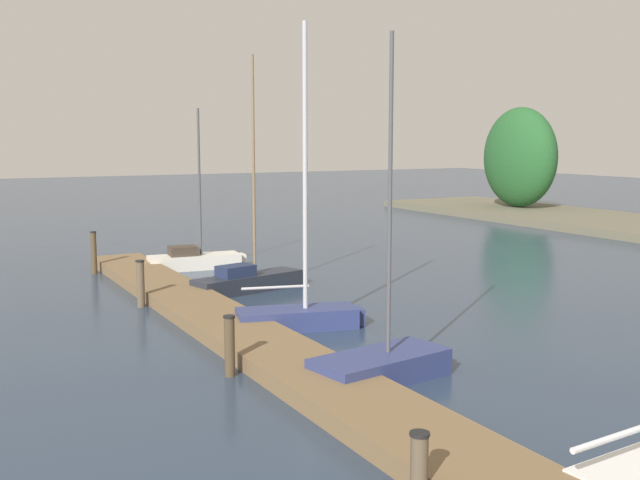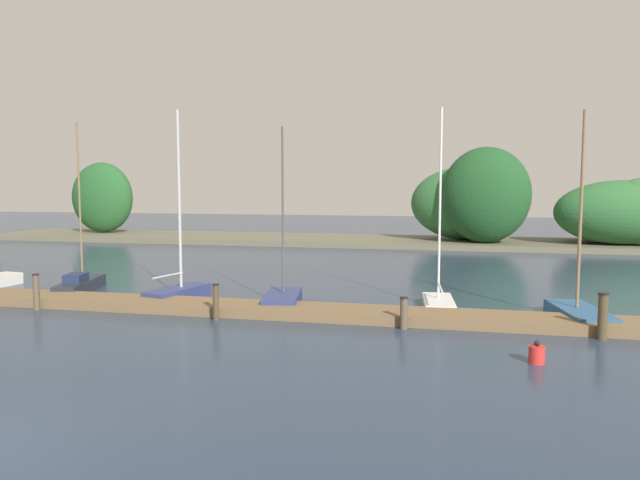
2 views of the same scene
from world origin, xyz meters
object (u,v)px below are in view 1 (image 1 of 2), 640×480
at_px(mooring_piling_1, 141,284).
at_px(sailboat_1, 250,279).
at_px(mooring_piling_0, 94,252).
at_px(mooring_piling_3, 419,470).
at_px(sailboat_3, 385,363).
at_px(sailboat_0, 197,259).
at_px(mooring_piling_2, 230,346).
at_px(sailboat_2, 302,310).

bearing_deg(mooring_piling_1, sailboat_1, 100.49).
xyz_separation_m(mooring_piling_0, mooring_piling_3, (19.28, 0.05, -0.23)).
bearing_deg(sailboat_3, sailboat_1, 74.04).
xyz_separation_m(sailboat_0, mooring_piling_0, (-0.67, -3.50, 0.39)).
bearing_deg(mooring_piling_2, mooring_piling_1, 179.20).
bearing_deg(sailboat_3, mooring_piling_2, 139.48).
height_order(mooring_piling_2, mooring_piling_3, mooring_piling_2).
bearing_deg(sailboat_1, mooring_piling_2, -129.20).
xyz_separation_m(sailboat_0, mooring_piling_3, (18.61, -3.44, 0.16)).
relative_size(sailboat_0, sailboat_1, 0.80).
bearing_deg(mooring_piling_2, mooring_piling_3, 1.03).
height_order(sailboat_0, sailboat_1, sailboat_1).
distance_m(sailboat_1, mooring_piling_3, 14.42).
height_order(sailboat_1, mooring_piling_2, sailboat_1).
bearing_deg(sailboat_0, mooring_piling_2, -99.76).
distance_m(mooring_piling_1, mooring_piling_3, 13.30).
distance_m(sailboat_2, mooring_piling_1, 5.15).
bearing_deg(mooring_piling_2, sailboat_2, 132.74).
height_order(sailboat_2, mooring_piling_2, sailboat_2).
xyz_separation_m(sailboat_3, mooring_piling_0, (-14.59, -2.58, 0.42)).
distance_m(sailboat_0, sailboat_3, 13.95).
bearing_deg(sailboat_2, mooring_piling_2, -123.08).
bearing_deg(sailboat_1, sailboat_2, -111.38).
bearing_deg(sailboat_0, sailboat_3, -87.46).
bearing_deg(mooring_piling_0, sailboat_3, 10.02).
height_order(sailboat_3, mooring_piling_0, sailboat_3).
relative_size(sailboat_3, mooring_piling_2, 5.42).
height_order(mooring_piling_0, mooring_piling_3, mooring_piling_0).
distance_m(sailboat_0, mooring_piling_2, 12.84).
distance_m(sailboat_1, mooring_piling_0, 6.45).
relative_size(sailboat_0, mooring_piling_1, 4.32).
xyz_separation_m(sailboat_0, sailboat_2, (9.54, -0.54, 0.10)).
height_order(sailboat_0, mooring_piling_1, sailboat_0).
relative_size(sailboat_3, mooring_piling_3, 6.50).
distance_m(sailboat_3, mooring_piling_0, 14.82).
relative_size(mooring_piling_0, mooring_piling_1, 1.12).
bearing_deg(sailboat_2, sailboat_1, 96.34).
bearing_deg(sailboat_2, sailboat_0, 100.97).
distance_m(sailboat_1, mooring_piling_1, 3.67).
distance_m(sailboat_2, sailboat_3, 4.40).
height_order(sailboat_2, mooring_piling_1, sailboat_2).
bearing_deg(mooring_piling_3, mooring_piling_1, -179.94).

